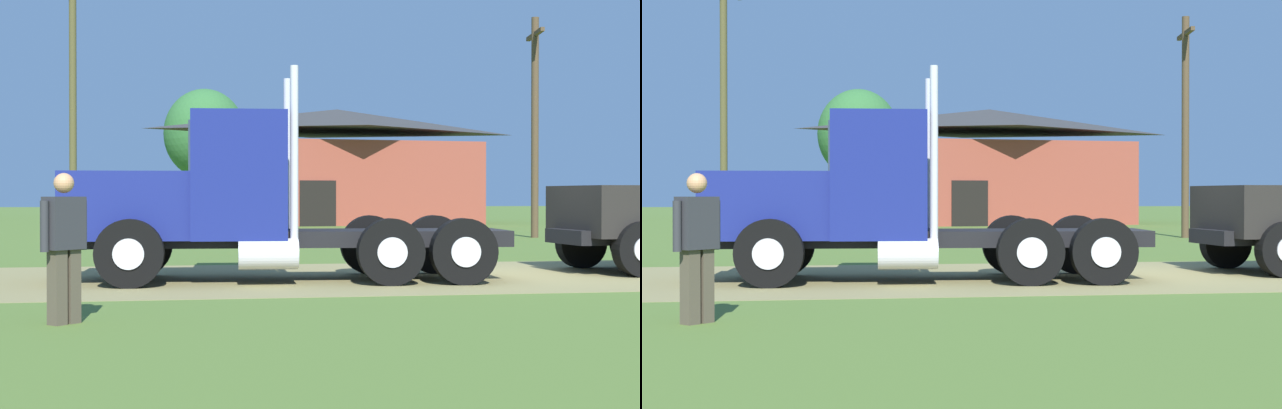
# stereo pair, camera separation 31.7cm
# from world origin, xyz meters

# --- Properties ---
(ground_plane) EXTENTS (200.00, 200.00, 0.00)m
(ground_plane) POSITION_xyz_m (0.00, 0.00, 0.00)
(ground_plane) COLOR #526E2B
(dirt_track) EXTENTS (120.00, 6.60, 0.01)m
(dirt_track) POSITION_xyz_m (0.00, 0.00, 0.00)
(dirt_track) COLOR olive
(dirt_track) RESTS_ON ground_plane
(truck_foreground_white) EXTENTS (8.01, 2.99, 3.70)m
(truck_foreground_white) POSITION_xyz_m (-5.36, -0.41, 1.35)
(truck_foreground_white) COLOR black
(truck_foreground_white) RESTS_ON ground_plane
(visitor_walking_mid) EXTENTS (0.51, 0.51, 1.79)m
(visitor_walking_mid) POSITION_xyz_m (-7.63, -5.62, 0.98)
(visitor_walking_mid) COLOR #2D2D33
(visitor_walking_mid) RESTS_ON ground_plane
(shed_building) EXTENTS (15.03, 9.01, 5.97)m
(shed_building) POSITION_xyz_m (2.28, 31.08, 2.87)
(shed_building) COLOR brown
(shed_building) RESTS_ON ground_plane
(utility_pole_near) EXTENTS (1.14, 2.02, 9.37)m
(utility_pole_near) POSITION_xyz_m (-9.78, 17.41, 4.95)
(utility_pole_near) COLOR #4E4827
(utility_pole_near) RESTS_ON ground_plane
(utility_pole_far) EXTENTS (0.48, 2.20, 7.79)m
(utility_pole_far) POSITION_xyz_m (6.40, 14.51, 4.15)
(utility_pole_far) COLOR #4E3C28
(utility_pole_far) RESTS_ON ground_plane
(tree_mid) EXTENTS (5.15, 5.15, 8.19)m
(tree_mid) POSITION_xyz_m (-4.15, 42.57, 5.35)
(tree_mid) COLOR #513823
(tree_mid) RESTS_ON ground_plane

